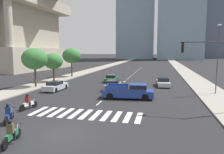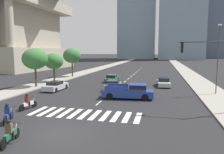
{
  "view_description": "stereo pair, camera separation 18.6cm",
  "coord_description": "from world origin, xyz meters",
  "px_view_note": "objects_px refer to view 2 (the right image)",
  "views": [
    {
      "loc": [
        6.03,
        -12.01,
        5.31
      ],
      "look_at": [
        0.0,
        14.42,
        2.0
      ],
      "focal_mm": 33.71,
      "sensor_mm": 36.0,
      "label": 1
    },
    {
      "loc": [
        6.21,
        -11.97,
        5.31
      ],
      "look_at": [
        0.0,
        14.42,
        2.0
      ],
      "focal_mm": 33.71,
      "sensor_mm": 36.0,
      "label": 2
    }
  ],
  "objects_px": {
    "sedan_silver_3": "(56,86)",
    "street_tree_nearest": "(35,59)",
    "sedan_gold_0": "(113,85)",
    "street_lamp_east": "(218,54)",
    "motorcycle_third": "(28,103)",
    "pickup_truck": "(130,91)",
    "motorcycle_trailing": "(10,134)",
    "sedan_green_1": "(112,78)",
    "motorcycle_lead": "(8,115)",
    "street_tree_third": "(72,56)",
    "street_tree_second": "(54,61)",
    "sedan_silver_2": "(163,82)",
    "traffic_signal_near": "(211,62)"
  },
  "relations": [
    {
      "from": "motorcycle_trailing",
      "to": "street_lamp_east",
      "type": "distance_m",
      "value": 23.61
    },
    {
      "from": "street_tree_second",
      "to": "street_tree_nearest",
      "type": "bearing_deg",
      "value": -90.0
    },
    {
      "from": "motorcycle_trailing",
      "to": "street_lamp_east",
      "type": "bearing_deg",
      "value": -52.88
    },
    {
      "from": "sedan_green_1",
      "to": "street_tree_nearest",
      "type": "bearing_deg",
      "value": 130.0
    },
    {
      "from": "sedan_silver_3",
      "to": "street_tree_nearest",
      "type": "height_order",
      "value": "street_tree_nearest"
    },
    {
      "from": "motorcycle_trailing",
      "to": "sedan_gold_0",
      "type": "height_order",
      "value": "motorcycle_trailing"
    },
    {
      "from": "street_tree_third",
      "to": "street_tree_second",
      "type": "bearing_deg",
      "value": -90.0
    },
    {
      "from": "sedan_gold_0",
      "to": "sedan_green_1",
      "type": "xyz_separation_m",
      "value": [
        -1.99,
        7.65,
        -0.04
      ]
    },
    {
      "from": "pickup_truck",
      "to": "sedan_green_1",
      "type": "distance_m",
      "value": 13.51
    },
    {
      "from": "sedan_gold_0",
      "to": "sedan_silver_2",
      "type": "relative_size",
      "value": 0.98
    },
    {
      "from": "sedan_green_1",
      "to": "street_lamp_east",
      "type": "height_order",
      "value": "street_lamp_east"
    },
    {
      "from": "motorcycle_third",
      "to": "sedan_silver_3",
      "type": "height_order",
      "value": "motorcycle_third"
    },
    {
      "from": "sedan_silver_2",
      "to": "street_tree_third",
      "type": "height_order",
      "value": "street_tree_third"
    },
    {
      "from": "sedan_silver_2",
      "to": "traffic_signal_near",
      "type": "relative_size",
      "value": 0.72
    },
    {
      "from": "traffic_signal_near",
      "to": "pickup_truck",
      "type": "bearing_deg",
      "value": -30.02
    },
    {
      "from": "sedan_gold_0",
      "to": "street_tree_third",
      "type": "bearing_deg",
      "value": 39.16
    },
    {
      "from": "pickup_truck",
      "to": "street_tree_nearest",
      "type": "height_order",
      "value": "street_tree_nearest"
    },
    {
      "from": "motorcycle_trailing",
      "to": "pickup_truck",
      "type": "distance_m",
      "value": 14.21
    },
    {
      "from": "motorcycle_third",
      "to": "pickup_truck",
      "type": "height_order",
      "value": "pickup_truck"
    },
    {
      "from": "street_lamp_east",
      "to": "sedan_silver_3",
      "type": "bearing_deg",
      "value": -175.13
    },
    {
      "from": "motorcycle_trailing",
      "to": "sedan_silver_3",
      "type": "xyz_separation_m",
      "value": [
        -5.65,
        15.93,
        0.01
      ]
    },
    {
      "from": "motorcycle_third",
      "to": "sedan_green_1",
      "type": "height_order",
      "value": "motorcycle_third"
    },
    {
      "from": "sedan_silver_3",
      "to": "street_tree_nearest",
      "type": "relative_size",
      "value": 0.76
    },
    {
      "from": "motorcycle_third",
      "to": "pickup_truck",
      "type": "bearing_deg",
      "value": -41.45
    },
    {
      "from": "motorcycle_third",
      "to": "sedan_green_1",
      "type": "bearing_deg",
      "value": 0.64
    },
    {
      "from": "motorcycle_lead",
      "to": "sedan_gold_0",
      "type": "bearing_deg",
      "value": -40.17
    },
    {
      "from": "sedan_green_1",
      "to": "sedan_silver_2",
      "type": "relative_size",
      "value": 1.01
    },
    {
      "from": "motorcycle_trailing",
      "to": "sedan_silver_2",
      "type": "distance_m",
      "value": 24.46
    },
    {
      "from": "sedan_gold_0",
      "to": "sedan_green_1",
      "type": "distance_m",
      "value": 7.9
    },
    {
      "from": "motorcycle_third",
      "to": "sedan_silver_2",
      "type": "xyz_separation_m",
      "value": [
        12.25,
        16.15,
        0.01
      ]
    },
    {
      "from": "sedan_silver_2",
      "to": "street_tree_second",
      "type": "height_order",
      "value": "street_tree_second"
    },
    {
      "from": "sedan_green_1",
      "to": "street_tree_nearest",
      "type": "height_order",
      "value": "street_tree_nearest"
    },
    {
      "from": "traffic_signal_near",
      "to": "motorcycle_trailing",
      "type": "bearing_deg",
      "value": 36.05
    },
    {
      "from": "traffic_signal_near",
      "to": "street_tree_second",
      "type": "distance_m",
      "value": 25.89
    },
    {
      "from": "sedan_green_1",
      "to": "sedan_silver_2",
      "type": "distance_m",
      "value": 9.29
    },
    {
      "from": "traffic_signal_near",
      "to": "street_tree_third",
      "type": "bearing_deg",
      "value": -44.2
    },
    {
      "from": "motorcycle_trailing",
      "to": "traffic_signal_near",
      "type": "xyz_separation_m",
      "value": [
        12.4,
        9.03,
        3.87
      ]
    },
    {
      "from": "sedan_silver_3",
      "to": "street_tree_third",
      "type": "distance_m",
      "value": 15.44
    },
    {
      "from": "sedan_gold_0",
      "to": "traffic_signal_near",
      "type": "xyz_separation_m",
      "value": [
        10.45,
        -9.11,
        3.83
      ]
    },
    {
      "from": "street_tree_third",
      "to": "sedan_green_1",
      "type": "bearing_deg",
      "value": -25.73
    },
    {
      "from": "motorcycle_trailing",
      "to": "sedan_silver_2",
      "type": "bearing_deg",
      "value": -33.59
    },
    {
      "from": "sedan_gold_0",
      "to": "street_lamp_east",
      "type": "bearing_deg",
      "value": -96.05
    },
    {
      "from": "motorcycle_trailing",
      "to": "sedan_gold_0",
      "type": "distance_m",
      "value": 18.25
    },
    {
      "from": "motorcycle_lead",
      "to": "sedan_green_1",
      "type": "xyz_separation_m",
      "value": [
        2.72,
        22.6,
        -0.0
      ]
    },
    {
      "from": "street_tree_second",
      "to": "sedan_silver_3",
      "type": "bearing_deg",
      "value": -60.3
    },
    {
      "from": "sedan_green_1",
      "to": "traffic_signal_near",
      "type": "distance_m",
      "value": 21.23
    },
    {
      "from": "sedan_gold_0",
      "to": "street_tree_second",
      "type": "distance_m",
      "value": 12.75
    },
    {
      "from": "motorcycle_lead",
      "to": "street_lamp_east",
      "type": "distance_m",
      "value": 23.34
    },
    {
      "from": "pickup_truck",
      "to": "sedan_gold_0",
      "type": "bearing_deg",
      "value": 118.31
    },
    {
      "from": "motorcycle_trailing",
      "to": "street_tree_nearest",
      "type": "relative_size",
      "value": 0.38
    }
  ]
}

